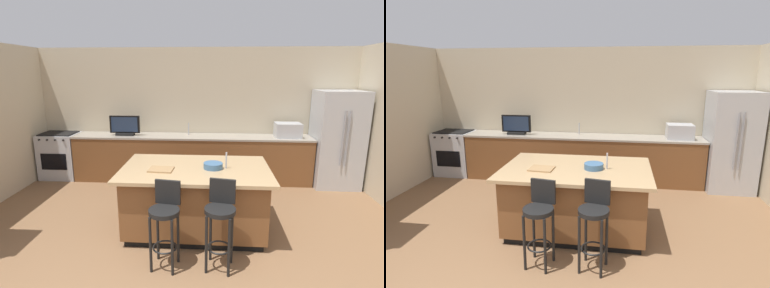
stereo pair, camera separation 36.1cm
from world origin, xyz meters
The scene contains 14 objects.
wall_back centered at (0.00, 4.45, 1.32)m, with size 6.89×0.12×2.63m, color beige.
counter_back centered at (-0.04, 4.07, 0.46)m, with size 4.69×0.62×0.92m.
kitchen_island centered at (0.15, 2.08, 0.46)m, with size 1.98×1.26×0.90m.
refrigerator centered at (2.72, 3.99, 0.91)m, with size 0.82×0.79×1.82m.
range_oven centered at (-2.77, 4.06, 0.47)m, with size 0.74×0.63×0.94m.
microwave centered at (1.83, 4.07, 1.06)m, with size 0.48×0.36×0.27m, color #B7BABF.
tv_monitor centered at (-1.36, 4.01, 1.10)m, with size 0.60×0.16×0.39m.
sink_faucet_back centered at (-0.11, 4.17, 1.04)m, with size 0.02×0.02×0.24m, color #B2B2B7.
sink_faucet_island centered at (0.56, 2.08, 1.01)m, with size 0.02×0.02×0.22m, color #B2B2B7.
bar_stool_left centered at (-0.13, 1.24, 0.59)m, with size 0.34×0.36×0.98m.
bar_stool_right centered at (0.47, 1.26, 0.61)m, with size 0.34×0.36×1.01m.
fruit_bowl centered at (0.39, 2.06, 0.94)m, with size 0.25×0.25×0.08m, color #3F668C.
cell_phone centered at (0.46, 2.19, 0.91)m, with size 0.07×0.15×0.01m, color black.
cutting_board centered at (-0.29, 1.95, 0.91)m, with size 0.31×0.25×0.02m, color #A87F51.
Camera 1 is at (0.37, -1.76, 2.15)m, focal length 28.15 mm.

